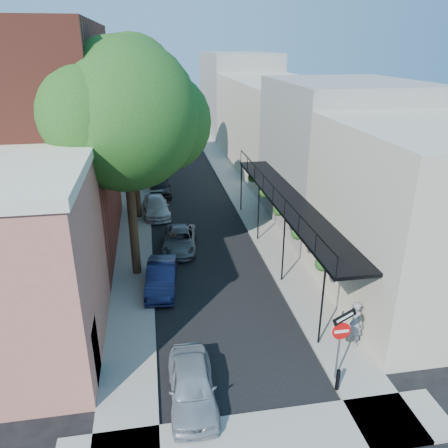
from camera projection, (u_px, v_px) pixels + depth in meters
name	position (u px, v px, depth m)	size (l,w,h in m)	color
ground	(254.00, 415.00, 13.95)	(160.00, 160.00, 0.00)	black
road_surface	(181.00, 169.00, 41.28)	(6.00, 64.00, 0.01)	black
sidewalk_left	(138.00, 170.00, 40.64)	(2.00, 64.00, 0.12)	gray
sidewalk_right	(223.00, 167.00, 41.88)	(2.00, 64.00, 0.12)	gray
sidewalk_cross	(262.00, 439.00, 13.02)	(12.00, 2.00, 0.12)	gray
buildings_left	(70.00, 121.00, 36.82)	(10.10, 59.10, 12.00)	#BC6960
buildings_right	(276.00, 120.00, 40.51)	(9.80, 55.00, 10.00)	beige
sign_post	(341.00, 334.00, 14.55)	(0.89, 0.17, 2.99)	#595B60
bollard	(338.00, 380.00, 14.67)	(0.14, 0.14, 0.80)	black
oak_near	(134.00, 118.00, 19.76)	(7.48, 6.80, 11.42)	#302213
oak_mid	(137.00, 111.00, 27.33)	(6.60, 6.00, 10.20)	#302213
oak_far	(138.00, 80.00, 35.11)	(7.70, 7.00, 11.90)	#302213
parked_car_a	(192.00, 385.00, 14.29)	(1.51, 3.77, 1.28)	#8D949C
parked_car_b	(161.00, 277.00, 20.89)	(1.35, 3.87, 1.27)	#12183A
parked_car_c	(180.00, 240.00, 25.00)	(1.88, 4.09, 1.14)	#5B5D63
parked_car_d	(156.00, 207.00, 30.04)	(1.67, 4.12, 1.20)	silver
parked_car_e	(160.00, 186.00, 34.06)	(1.63, 4.05, 1.38)	black
pedestrian	(355.00, 323.00, 16.72)	(0.70, 0.46, 1.91)	slate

